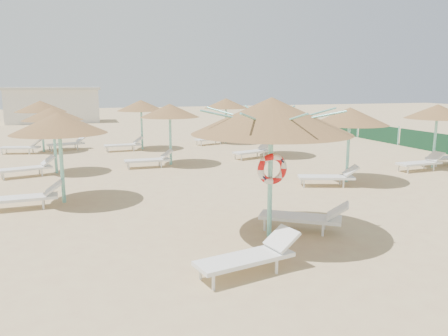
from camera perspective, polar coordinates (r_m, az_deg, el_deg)
name	(u,v)px	position (r m, az deg, el deg)	size (l,w,h in m)	color
ground	(253,238)	(10.24, 3.77, -9.13)	(120.00, 120.00, 0.00)	tan
main_palapa	(271,116)	(9.79, 6.22, 6.75)	(3.59, 3.59, 3.22)	#7AD4C5
lounger_main_a	(251,256)	(8.32, 3.55, -11.34)	(2.12, 1.02, 0.74)	white
lounger_main_b	(306,217)	(10.76, 10.67, -6.25)	(2.08, 1.70, 0.76)	white
palapa_field	(202,111)	(19.66, -2.85, 7.40)	(20.46, 14.29, 2.71)	#7AD4C5
service_hut	(54,105)	(44.02, -21.37, 7.71)	(8.40, 4.40, 3.25)	silver
windbreak_fence	(425,141)	(25.99, 24.80, 3.24)	(0.08, 19.84, 1.10)	#1A4E2A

